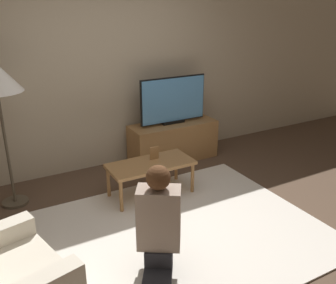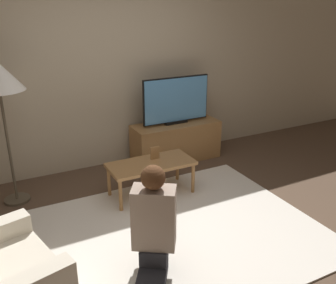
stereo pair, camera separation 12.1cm
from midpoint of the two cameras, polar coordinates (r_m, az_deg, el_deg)
name	(u,v)px [view 2 (the right image)]	position (r m, az deg, el deg)	size (l,w,h in m)	color
ground_plane	(175,234)	(3.72, 2.01, -13.88)	(10.00, 10.00, 0.00)	brown
wall_back	(104,69)	(4.90, -9.03, 11.00)	(10.00, 0.06, 2.60)	tan
rug	(175,234)	(3.72, 2.01, -13.78)	(2.76, 2.17, 0.02)	silver
tv_stand	(176,141)	(5.22, 1.87, 0.08)	(1.22, 0.44, 0.53)	olive
tv	(176,100)	(5.04, 1.93, 6.36)	(0.96, 0.08, 0.64)	black
coffee_table	(151,166)	(4.23, -1.78, -3.70)	(0.97, 0.46, 0.41)	olive
person_kneeling	(154,223)	(3.00, -1.01, -12.22)	(0.64, 0.80, 0.96)	#232328
picture_frame	(155,153)	(4.27, -1.20, -1.66)	(0.11, 0.01, 0.15)	olive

